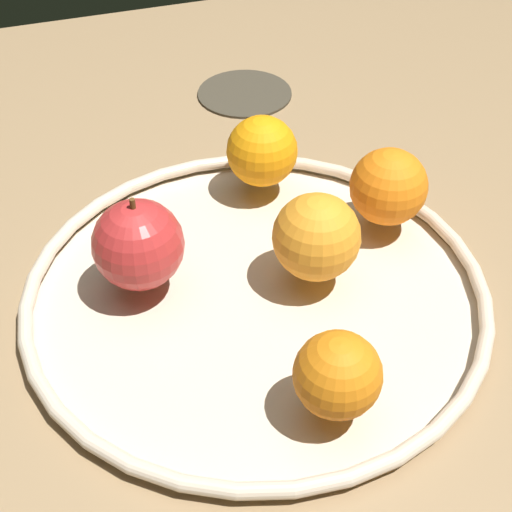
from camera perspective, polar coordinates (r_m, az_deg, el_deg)
The scene contains 8 objects.
ground_plane at distance 63.81cm, azimuth 0.00°, elevation -4.57°, with size 119.12×119.12×4.00cm, color #937651.
fruit_bowl at distance 61.74cm, azimuth 0.00°, elevation -2.69°, with size 38.18×38.18×1.80cm.
apple at distance 59.81cm, azimuth -8.92°, elevation 0.87°, with size 7.36×7.36×8.16cm.
orange_front_right at distance 70.20cm, azimuth 0.46°, elevation 7.96°, with size 6.65×6.65×6.65cm, color orange.
orange_back_right at distance 60.21cm, azimuth 4.57°, elevation 1.52°, with size 7.17×7.17×7.17cm, color orange.
orange_center at distance 51.02cm, azimuth 6.20°, elevation -8.95°, with size 6.10×6.10×6.10cm, color orange.
orange_back_left at distance 66.51cm, azimuth 10.01°, elevation 5.20°, with size 6.83×6.83×6.83cm, color orange.
ambient_coaster at distance 89.31cm, azimuth -0.86°, elevation 12.31°, with size 10.94×10.94×0.60cm, color #3D3629.
Camera 1 is at (14.17, 41.80, 44.09)cm, focal length 52.77 mm.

